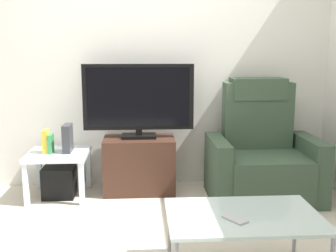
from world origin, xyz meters
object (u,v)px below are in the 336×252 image
object	(u,v)px
recliner_armchair	(262,157)
coffee_table	(244,218)
subwoofer_box	(60,181)
game_console	(68,138)
tv_stand	(140,165)
book_leftmost	(46,141)
side_table	(59,159)
television	(139,99)
cell_phone	(235,219)
book_middle	(51,144)

from	to	relation	value
recliner_armchair	coffee_table	distance (m)	1.46
subwoofer_box	game_console	xyz separation A→B (m)	(0.09, 0.01, 0.41)
tv_stand	book_leftmost	xyz separation A→B (m)	(-0.84, -0.12, 0.26)
coffee_table	tv_stand	bearing A→B (deg)	111.49
side_table	television	bearing A→B (deg)	8.99
cell_phone	book_leftmost	bearing A→B (deg)	98.71
cell_phone	side_table	bearing A→B (deg)	96.23
television	book_leftmost	bearing A→B (deg)	-170.73
recliner_armchair	book_leftmost	bearing A→B (deg)	177.40
television	side_table	xyz separation A→B (m)	(-0.74, -0.12, -0.53)
recliner_armchair	subwoofer_box	size ratio (longest dim) A/B	3.82
television	recliner_armchair	bearing A→B (deg)	-11.38
television	book_leftmost	xyz separation A→B (m)	(-0.84, -0.14, -0.36)
recliner_armchair	book_middle	size ratio (longest dim) A/B	6.29
tv_stand	game_console	bearing A→B (deg)	-172.30
game_console	cell_phone	bearing A→B (deg)	-52.60
recliner_armchair	side_table	world-z (taller)	recliner_armchair
side_table	game_console	xyz separation A→B (m)	(0.09, 0.01, 0.19)
side_table	book_middle	xyz separation A→B (m)	(-0.06, -0.02, 0.15)
tv_stand	book_leftmost	world-z (taller)	book_leftmost
side_table	subwoofer_box	bearing A→B (deg)	135.00
game_console	recliner_armchair	bearing A→B (deg)	-3.85
side_table	subwoofer_box	xyz separation A→B (m)	(-0.00, 0.00, -0.21)
television	coffee_table	distance (m)	1.79
game_console	book_leftmost	bearing A→B (deg)	-171.03
book_leftmost	game_console	size ratio (longest dim) A/B	0.84
book_middle	side_table	bearing A→B (deg)	19.12
book_middle	coffee_table	xyz separation A→B (m)	(1.42, -1.46, -0.14)
recliner_armchair	book_middle	distance (m)	1.93
recliner_armchair	book_middle	xyz separation A→B (m)	(-1.92, 0.09, 0.13)
cell_phone	recliner_armchair	bearing A→B (deg)	35.11
book_leftmost	book_middle	world-z (taller)	book_leftmost
television	cell_phone	world-z (taller)	television
side_table	recliner_armchair	bearing A→B (deg)	-3.36
book_middle	coffee_table	world-z (taller)	book_middle
side_table	coffee_table	xyz separation A→B (m)	(1.36, -1.48, 0.01)
television	book_leftmost	size ratio (longest dim) A/B	4.82
book_middle	game_console	size ratio (longest dim) A/B	0.68
subwoofer_box	book_middle	size ratio (longest dim) A/B	1.65
recliner_armchair	side_table	size ratio (longest dim) A/B	2.00
tv_stand	cell_phone	size ratio (longest dim) A/B	4.44
side_table	book_leftmost	xyz separation A→B (m)	(-0.10, -0.02, 0.17)
book_middle	cell_phone	size ratio (longest dim) A/B	1.14
subwoofer_box	cell_phone	bearing A→B (deg)	-50.40
side_table	coffee_table	world-z (taller)	side_table
book_middle	coffee_table	bearing A→B (deg)	-45.85
side_table	book_leftmost	world-z (taller)	book_leftmost
subwoofer_box	coffee_table	xyz separation A→B (m)	(1.36, -1.48, 0.23)
side_table	cell_phone	distance (m)	2.02
book_leftmost	coffee_table	bearing A→B (deg)	-45.00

